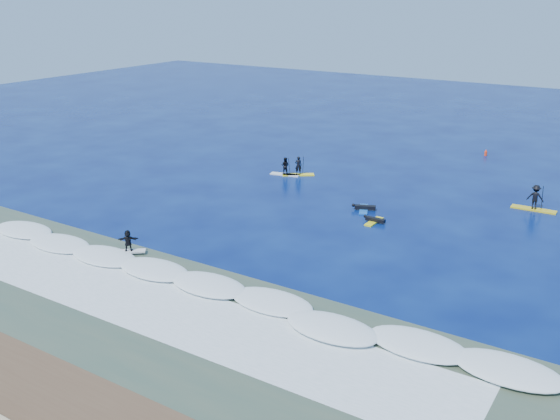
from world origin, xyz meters
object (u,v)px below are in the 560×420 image
Objects in this scene: sup_paddler_left at (298,169)px; prone_paddler_near at (374,220)px; marker_buoy at (486,153)px; sup_paddler_center at (285,168)px; wave_surfer at (128,242)px; sup_paddler_right at (535,199)px; prone_paddler_far at (364,208)px.

prone_paddler_near is at bearing -69.35° from sup_paddler_left.
marker_buoy is at bearing -2.29° from prone_paddler_near.
wave_surfer is (1.18, -20.28, 0.13)m from sup_paddler_center.
marker_buoy is at bearing 17.95° from sup_paddler_left.
sup_paddler_left is 1.18m from sup_paddler_center.
wave_surfer is at bearing -133.11° from sup_paddler_right.
prone_paddler_far is at bearing -65.74° from sup_paddler_left.
marker_buoy is at bearing 32.48° from wave_surfer.
prone_paddler_far is at bearing 20.96° from wave_surfer.
sup_paddler_center is 1.31× the size of prone_paddler_near.
sup_paddler_center is at bearing 174.75° from sup_paddler_left.
prone_paddler_far is 1.22× the size of wave_surfer.
prone_paddler_far reaches higher than prone_paddler_near.
sup_paddler_left is 4.14× the size of marker_buoy.
wave_surfer is 38.83m from marker_buoy.
sup_paddler_center is 0.84× the size of sup_paddler_right.
sup_paddler_right is 16.39m from marker_buoy.
marker_buoy is at bearing 115.44° from sup_paddler_right.
sup_paddler_left is at bearing 56.81° from prone_paddler_near.
sup_paddler_center reaches higher than wave_surfer.
prone_paddler_near is (11.73, -6.80, -0.55)m from sup_paddler_center.
prone_paddler_near is (-9.03, -8.87, -0.74)m from sup_paddler_right.
wave_surfer is at bearing -124.35° from sup_paddler_left.
sup_paddler_left is 1.17× the size of prone_paddler_far.
sup_paddler_right reaches higher than sup_paddler_left.
sup_paddler_right is 1.40× the size of prone_paddler_far.
sup_paddler_right is (20.76, 2.07, 0.19)m from sup_paddler_center.
sup_paddler_center is at bearing 41.19° from prone_paddler_far.
sup_paddler_left is 20.87m from wave_surfer.
sup_paddler_right is at bearing -44.11° from prone_paddler_near.
sup_paddler_left reaches higher than prone_paddler_far.
sup_paddler_left is at bearing -177.57° from sup_paddler_right.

